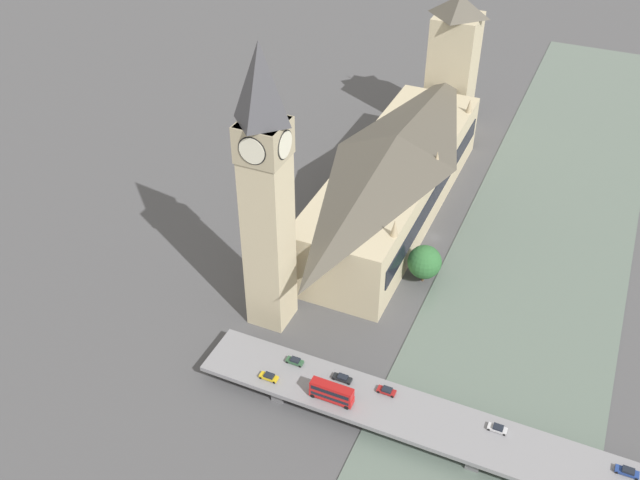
{
  "coord_description": "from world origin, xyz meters",
  "views": [
    {
      "loc": [
        -39.69,
        177.91,
        133.53
      ],
      "look_at": [
        22.27,
        38.51,
        18.71
      ],
      "focal_mm": 40.0,
      "sensor_mm": 36.0,
      "label": 1
    }
  ],
  "objects_px": {
    "car_northbound_lead": "(627,471)",
    "car_northbound_mid": "(269,377)",
    "road_bridge": "(480,440)",
    "car_northbound_tail": "(342,378)",
    "parliament_hall": "(395,175)",
    "car_southbound_lead": "(387,391)",
    "victoria_tower": "(453,65)",
    "car_southbound_tail": "(295,361)",
    "clock_tower": "(266,189)",
    "double_decker_bus_mid": "(332,392)",
    "car_southbound_extra": "(498,428)"
  },
  "relations": [
    {
      "from": "victoria_tower",
      "to": "car_northbound_lead",
      "type": "xyz_separation_m",
      "value": [
        -79.09,
        141.3,
        -20.93
      ]
    },
    {
      "from": "parliament_hall",
      "to": "double_decker_bus_mid",
      "type": "distance_m",
      "value": 86.1
    },
    {
      "from": "road_bridge",
      "to": "car_northbound_mid",
      "type": "xyz_separation_m",
      "value": [
        50.4,
        3.75,
        1.62
      ]
    },
    {
      "from": "parliament_hall",
      "to": "clock_tower",
      "type": "distance_m",
      "value": 67.73
    },
    {
      "from": "double_decker_bus_mid",
      "to": "car_northbound_lead",
      "type": "relative_size",
      "value": 2.18
    },
    {
      "from": "parliament_hall",
      "to": "car_northbound_lead",
      "type": "xyz_separation_m",
      "value": [
        -79.04,
        77.65,
        -8.92
      ]
    },
    {
      "from": "victoria_tower",
      "to": "car_southbound_lead",
      "type": "relative_size",
      "value": 12.79
    },
    {
      "from": "car_northbound_tail",
      "to": "car_southbound_extra",
      "type": "relative_size",
      "value": 1.09
    },
    {
      "from": "parliament_hall",
      "to": "car_southbound_lead",
      "type": "height_order",
      "value": "parliament_hall"
    },
    {
      "from": "victoria_tower",
      "to": "car_southbound_tail",
      "type": "bearing_deg",
      "value": 90.77
    },
    {
      "from": "road_bridge",
      "to": "victoria_tower",
      "type": "bearing_deg",
      "value": -71.35
    },
    {
      "from": "parliament_hall",
      "to": "road_bridge",
      "type": "relative_size",
      "value": 0.76
    },
    {
      "from": "car_southbound_lead",
      "to": "car_southbound_tail",
      "type": "bearing_deg",
      "value": 0.59
    },
    {
      "from": "car_northbound_mid",
      "to": "car_southbound_extra",
      "type": "height_order",
      "value": "car_northbound_mid"
    },
    {
      "from": "parliament_hall",
      "to": "clock_tower",
      "type": "relative_size",
      "value": 1.32
    },
    {
      "from": "double_decker_bus_mid",
      "to": "car_northbound_tail",
      "type": "relative_size",
      "value": 2.22
    },
    {
      "from": "clock_tower",
      "to": "double_decker_bus_mid",
      "type": "bearing_deg",
      "value": 139.13
    },
    {
      "from": "road_bridge",
      "to": "car_northbound_lead",
      "type": "xyz_separation_m",
      "value": [
        -30.27,
        -3.35,
        1.61
      ]
    },
    {
      "from": "clock_tower",
      "to": "car_northbound_lead",
      "type": "xyz_separation_m",
      "value": [
        -92.13,
        17.02,
        -36.14
      ]
    },
    {
      "from": "car_southbound_lead",
      "to": "double_decker_bus_mid",
      "type": "bearing_deg",
      "value": 33.27
    },
    {
      "from": "victoria_tower",
      "to": "car_northbound_lead",
      "type": "bearing_deg",
      "value": 119.24
    },
    {
      "from": "car_southbound_lead",
      "to": "victoria_tower",
      "type": "bearing_deg",
      "value": -79.72
    },
    {
      "from": "car_northbound_lead",
      "to": "car_northbound_mid",
      "type": "height_order",
      "value": "car_northbound_lead"
    },
    {
      "from": "car_northbound_mid",
      "to": "victoria_tower",
      "type": "bearing_deg",
      "value": -90.61
    },
    {
      "from": "car_southbound_lead",
      "to": "car_northbound_tail",
      "type": "bearing_deg",
      "value": 3.01
    },
    {
      "from": "victoria_tower",
      "to": "car_northbound_tail",
      "type": "relative_size",
      "value": 11.95
    },
    {
      "from": "clock_tower",
      "to": "car_northbound_mid",
      "type": "relative_size",
      "value": 17.17
    },
    {
      "from": "car_northbound_mid",
      "to": "car_northbound_lead",
      "type": "bearing_deg",
      "value": -174.97
    },
    {
      "from": "double_decker_bus_mid",
      "to": "car_southbound_lead",
      "type": "distance_m",
      "value": 13.23
    },
    {
      "from": "clock_tower",
      "to": "parliament_hall",
      "type": "bearing_deg",
      "value": -102.18
    },
    {
      "from": "car_northbound_lead",
      "to": "car_southbound_tail",
      "type": "bearing_deg",
      "value": -0.0
    },
    {
      "from": "car_northbound_mid",
      "to": "car_southbound_extra",
      "type": "xyz_separation_m",
      "value": [
        -53.33,
        -7.16,
        -0.06
      ]
    },
    {
      "from": "parliament_hall",
      "to": "clock_tower",
      "type": "height_order",
      "value": "clock_tower"
    },
    {
      "from": "road_bridge",
      "to": "car_northbound_lead",
      "type": "height_order",
      "value": "car_northbound_lead"
    },
    {
      "from": "victoria_tower",
      "to": "car_northbound_mid",
      "type": "xyz_separation_m",
      "value": [
        1.58,
        148.39,
        -20.92
      ]
    },
    {
      "from": "parliament_hall",
      "to": "road_bridge",
      "type": "distance_m",
      "value": 95.13
    },
    {
      "from": "road_bridge",
      "to": "car_southbound_extra",
      "type": "bearing_deg",
      "value": -130.59
    },
    {
      "from": "parliament_hall",
      "to": "car_southbound_tail",
      "type": "height_order",
      "value": "parliament_hall"
    },
    {
      "from": "car_northbound_lead",
      "to": "clock_tower",
      "type": "bearing_deg",
      "value": -10.47
    },
    {
      "from": "car_northbound_lead",
      "to": "car_southbound_extra",
      "type": "bearing_deg",
      "value": -0.15
    },
    {
      "from": "car_southbound_extra",
      "to": "car_northbound_tail",
      "type": "bearing_deg",
      "value": 0.61
    },
    {
      "from": "victoria_tower",
      "to": "double_decker_bus_mid",
      "type": "distance_m",
      "value": 150.15
    },
    {
      "from": "car_northbound_lead",
      "to": "car_northbound_mid",
      "type": "relative_size",
      "value": 1.05
    },
    {
      "from": "road_bridge",
      "to": "car_northbound_tail",
      "type": "height_order",
      "value": "car_northbound_tail"
    },
    {
      "from": "road_bridge",
      "to": "car_southbound_extra",
      "type": "distance_m",
      "value": 4.76
    },
    {
      "from": "car_northbound_mid",
      "to": "road_bridge",
      "type": "bearing_deg",
      "value": -175.75
    },
    {
      "from": "road_bridge",
      "to": "car_southbound_lead",
      "type": "height_order",
      "value": "car_southbound_lead"
    },
    {
      "from": "parliament_hall",
      "to": "car_southbound_lead",
      "type": "xyz_separation_m",
      "value": [
        -25.53,
        77.4,
        -8.93
      ]
    },
    {
      "from": "parliament_hall",
      "to": "victoria_tower",
      "type": "xyz_separation_m",
      "value": [
        0.05,
        -63.65,
        12.01
      ]
    },
    {
      "from": "parliament_hall",
      "to": "clock_tower",
      "type": "bearing_deg",
      "value": 77.82
    }
  ]
}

